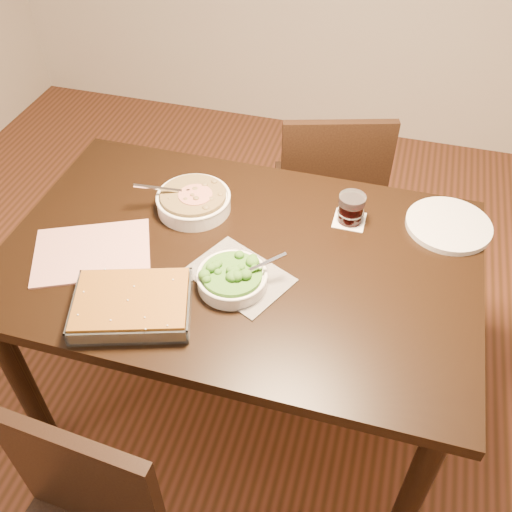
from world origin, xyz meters
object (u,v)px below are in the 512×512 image
Objects in this scene: baking_dish at (132,305)px; dinner_plate at (449,225)px; wine_tumbler at (351,208)px; stew_bowl at (194,201)px; broccoli_bowl at (232,278)px; chair_far at (328,191)px; table at (239,276)px.

baking_dish is 0.99m from dinner_plate.
wine_tumbler is at bearing -170.26° from dinner_plate.
stew_bowl is 0.80m from dinner_plate.
chair_far is at bearing 80.58° from broccoli_bowl.
wine_tumbler is at bearing 39.55° from table.
wine_tumbler reaches higher than baking_dish.
baking_dish is 0.73m from wine_tumbler.
table is at bearing 98.94° from broccoli_bowl.
wine_tumbler is 0.35× the size of dinner_plate.
broccoli_bowl is at bearing -144.01° from dinner_plate.
stew_bowl is (-0.20, 0.16, 0.13)m from table.
table is 5.53× the size of stew_bowl.
table is 0.38m from baking_dish.
broccoli_bowl is 0.28m from baking_dish.
dinner_plate is (0.59, 0.29, 0.10)m from table.
baking_dish is 0.42× the size of chair_far.
broccoli_bowl is 0.71m from dinner_plate.
stew_bowl reaches higher than table.
broccoli_bowl is at bearing -81.06° from table.
broccoli_bowl is at bearing 63.63° from chair_far.
stew_bowl is 0.29× the size of chair_far.
broccoli_bowl is at bearing 18.54° from baking_dish.
table is 3.85× the size of baking_dish.
baking_dish is 1.11m from chair_far.
table is 0.29m from stew_bowl.
broccoli_bowl reaches higher than baking_dish.
broccoli_bowl reaches higher than table.
dinner_plate is (0.79, 0.13, -0.02)m from stew_bowl.
stew_bowl is 0.96× the size of dinner_plate.
baking_dish reaches higher than dinner_plate.
chair_far is (0.16, 0.72, -0.17)m from table.
baking_dish is at bearing -133.19° from wine_tumbler.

